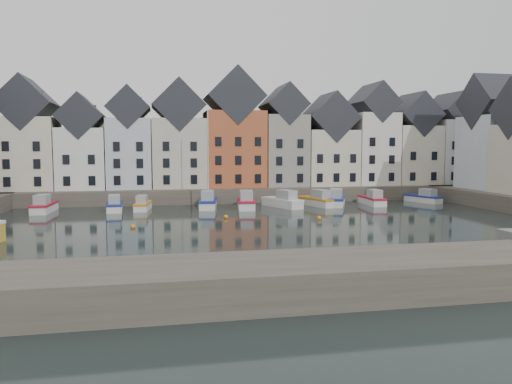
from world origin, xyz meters
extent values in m
plane|color=black|center=(0.00, 0.00, 0.00)|extent=(260.00, 260.00, 0.00)
cube|color=#454035|center=(0.00, 30.00, 1.00)|extent=(90.00, 16.00, 2.00)
cube|color=#454035|center=(-10.00, -22.00, 1.00)|extent=(50.00, 6.00, 2.00)
ellipsoid|color=black|center=(0.00, 56.00, -18.00)|extent=(153.60, 70.40, 64.00)
sphere|color=black|center=(-13.94, 50.93, 8.70)|extent=(5.77, 5.77, 5.77)
sphere|color=black|center=(24.86, 60.75, 8.12)|extent=(5.27, 5.27, 5.27)
sphere|color=black|center=(31.82, 54.20, 7.88)|extent=(5.07, 5.07, 5.07)
sphere|color=black|center=(14.28, 55.19, 7.82)|extent=(5.01, 5.01, 5.01)
sphere|color=black|center=(-37.67, 56.61, 6.57)|extent=(3.94, 3.94, 3.94)
sphere|color=black|center=(28.33, 60.25, 8.05)|extent=(5.21, 5.21, 5.21)
sphere|color=black|center=(1.99, 58.64, 8.32)|extent=(5.45, 5.45, 5.45)
sphere|color=black|center=(37.80, 48.31, 7.21)|extent=(4.49, 4.49, 4.49)
cube|color=beige|center=(-29.17, 28.00, 7.04)|extent=(7.67, 8.00, 10.07)
cube|color=#202228|center=(-29.17, 28.00, 13.97)|extent=(7.67, 8.16, 7.67)
cube|color=white|center=(-21.90, 28.00, 6.30)|extent=(6.56, 8.00, 8.61)
cube|color=#202228|center=(-21.90, 28.00, 12.23)|extent=(6.56, 8.16, 6.56)
cube|color=silver|center=(-15.37, 28.00, 7.01)|extent=(6.20, 8.00, 10.02)
cube|color=#202228|center=(-15.37, 28.00, 13.55)|extent=(6.20, 8.16, 6.20)
cube|color=beige|center=(-8.27, 28.00, 7.04)|extent=(7.70, 8.00, 10.08)
cube|color=#202228|center=(-8.27, 28.00, 13.98)|extent=(7.70, 8.16, 7.70)
cube|color=#B35733|center=(0.07, 28.00, 7.64)|extent=(8.69, 8.00, 11.28)
cube|color=#202228|center=(0.07, 28.00, 15.43)|extent=(8.69, 8.16, 8.69)
cube|color=gray|center=(7.78, 28.00, 7.39)|extent=(6.43, 8.00, 10.78)
cube|color=#202228|center=(7.78, 28.00, 14.37)|extent=(6.43, 8.16, 6.43)
cube|color=beige|center=(15.08, 28.00, 6.28)|extent=(7.88, 8.00, 8.56)
cube|color=#202228|center=(15.08, 28.00, 12.51)|extent=(7.88, 8.16, 7.88)
cube|color=silver|center=(22.42, 28.00, 7.64)|extent=(6.50, 8.00, 11.27)
cube|color=#202228|center=(22.42, 28.00, 14.88)|extent=(6.50, 8.16, 6.50)
cube|color=beige|center=(29.43, 28.00, 6.66)|extent=(7.23, 8.00, 9.32)
cube|color=#202228|center=(29.43, 28.00, 13.11)|extent=(7.23, 8.16, 7.23)
cube|color=white|center=(36.28, 28.00, 7.16)|extent=(6.18, 8.00, 10.32)
cube|color=#202228|center=(36.28, 28.00, 13.85)|extent=(6.18, 8.16, 6.18)
cube|color=silver|center=(36.00, 16.26, 7.19)|extent=(7.47, 8.00, 10.38)
cube|color=#202228|center=(36.00, 16.26, 14.36)|extent=(7.62, 8.00, 8.00)
sphere|color=orange|center=(-4.00, 8.00, 0.15)|extent=(0.50, 0.50, 0.50)
sphere|color=orange|center=(6.00, 5.00, 0.15)|extent=(0.50, 0.50, 0.50)
sphere|color=orange|center=(-14.00, 3.00, 0.15)|extent=(0.50, 0.50, 0.50)
cube|color=silver|center=(-25.24, 17.72, 0.37)|extent=(2.18, 6.37, 1.15)
cube|color=#A4172E|center=(-25.24, 17.72, 1.00)|extent=(2.29, 6.50, 0.26)
cube|color=#919798|center=(-25.28, 16.78, 1.62)|extent=(1.58, 2.58, 1.26)
cube|color=silver|center=(-16.82, 17.30, 0.34)|extent=(2.00, 5.91, 1.07)
cube|color=navy|center=(-16.82, 17.30, 0.92)|extent=(2.10, 6.03, 0.24)
cube|color=#919798|center=(-16.78, 16.42, 1.51)|extent=(1.46, 2.39, 1.17)
cube|color=silver|center=(-13.37, 17.61, 0.32)|extent=(2.20, 5.56, 0.99)
cube|color=orange|center=(-13.37, 17.61, 0.86)|extent=(2.30, 5.68, 0.23)
cube|color=#919798|center=(-13.45, 16.80, 1.40)|extent=(1.49, 2.29, 1.08)
cube|color=silver|center=(-4.99, 17.83, 0.39)|extent=(3.00, 6.91, 1.22)
cube|color=navy|center=(-4.99, 17.83, 1.06)|extent=(3.13, 7.06, 0.28)
cube|color=#919798|center=(-5.14, 16.84, 1.73)|extent=(1.95, 2.88, 1.34)
cylinder|color=silver|center=(-4.89, 18.49, 6.68)|extent=(0.16, 0.16, 12.25)
cube|color=silver|center=(-0.14, 16.66, 0.39)|extent=(2.90, 6.96, 1.24)
cube|color=#A4172E|center=(-0.14, 16.66, 1.07)|extent=(3.03, 7.11, 0.28)
cube|color=#919798|center=(-0.27, 15.66, 1.75)|extent=(1.92, 2.89, 1.35)
cube|color=silver|center=(4.75, 16.71, 0.39)|extent=(4.45, 6.85, 1.21)
cube|color=silver|center=(4.75, 16.71, 1.05)|extent=(4.60, 7.02, 0.28)
cube|color=#919798|center=(5.14, 15.80, 1.71)|extent=(2.47, 3.04, 1.32)
cube|color=silver|center=(9.68, 17.23, 0.37)|extent=(4.00, 6.67, 1.17)
cube|color=orange|center=(9.68, 17.23, 1.01)|extent=(4.14, 6.83, 0.27)
cube|color=#919798|center=(10.00, 16.33, 1.65)|extent=(2.28, 2.92, 1.28)
cube|color=silver|center=(12.64, 17.33, 0.39)|extent=(4.47, 6.84, 1.21)
cube|color=navy|center=(12.64, 17.33, 1.05)|extent=(4.63, 7.01, 0.28)
cube|color=#919798|center=(12.24, 16.43, 1.71)|extent=(2.47, 3.04, 1.32)
cube|color=silver|center=(17.76, 17.10, 0.36)|extent=(2.18, 6.21, 1.12)
cube|color=#A4172E|center=(17.76, 17.10, 0.97)|extent=(2.29, 6.34, 0.25)
cube|color=#919798|center=(17.71, 16.18, 1.58)|extent=(1.57, 2.53, 1.22)
cube|color=silver|center=(26.29, 18.43, 0.33)|extent=(3.44, 5.93, 1.04)
cube|color=navy|center=(26.29, 18.43, 0.90)|extent=(3.56, 6.07, 0.24)
cube|color=#919798|center=(26.56, 17.62, 1.47)|extent=(1.99, 2.58, 1.14)
camera|label=1|loc=(-11.69, -47.27, 8.07)|focal=35.00mm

